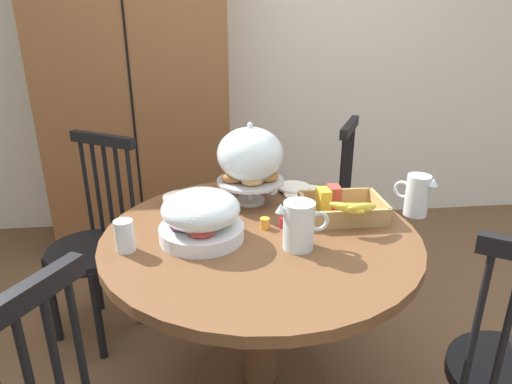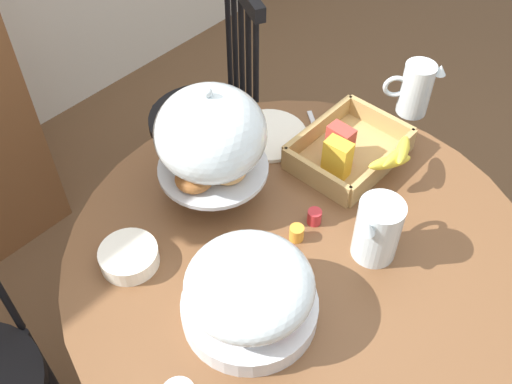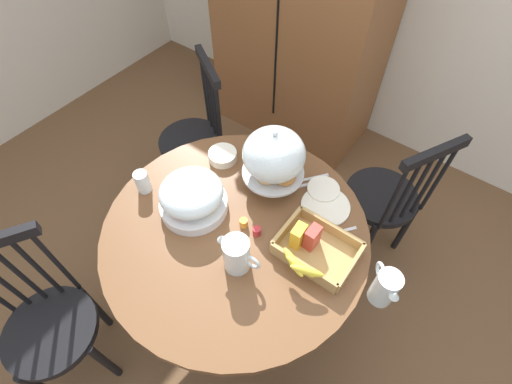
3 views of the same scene
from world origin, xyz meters
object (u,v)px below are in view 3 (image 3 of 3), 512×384
object	(u,v)px
dining_table	(237,253)
orange_juice_pitcher	(237,255)
drinking_glass	(143,182)
fruit_platter_covered	(192,196)
windsor_chair_far_side	(195,140)
pastry_stand_with_dome	(274,157)
milk_pitcher	(384,288)
windsor_chair_facing_door	(384,199)
china_plate_large	(325,206)
cereal_basket	(312,248)
windsor_chair_near_window	(50,325)
china_plate_small	(323,189)
wooden_armoire	(303,2)
cereal_bowl	(223,156)

from	to	relation	value
dining_table	orange_juice_pitcher	xyz separation A→B (m)	(0.11, -0.13, 0.30)
dining_table	drinking_glass	world-z (taller)	drinking_glass
fruit_platter_covered	windsor_chair_far_side	bearing A→B (deg)	135.17
pastry_stand_with_dome	milk_pitcher	size ratio (longest dim) A/B	2.07
windsor_chair_far_side	windsor_chair_facing_door	bearing A→B (deg)	13.73
fruit_platter_covered	china_plate_large	world-z (taller)	fruit_platter_covered
china_plate_large	cereal_basket	bearing A→B (deg)	-73.46
windsor_chair_near_window	china_plate_small	world-z (taller)	windsor_chair_near_window
windsor_chair_facing_door	cereal_basket	distance (m)	0.76
wooden_armoire	orange_juice_pitcher	bearing A→B (deg)	-65.81
wooden_armoire	windsor_chair_facing_door	size ratio (longest dim) A/B	2.01
china_plate_large	cereal_bowl	world-z (taller)	cereal_bowl
orange_juice_pitcher	china_plate_small	xyz separation A→B (m)	(0.09, 0.53, -0.06)
china_plate_large	china_plate_small	size ratio (longest dim) A/B	1.47
windsor_chair_near_window	fruit_platter_covered	world-z (taller)	windsor_chair_near_window
dining_table	china_plate_small	size ratio (longest dim) A/B	7.68
milk_pitcher	dining_table	bearing A→B (deg)	-171.97
windsor_chair_facing_door	dining_table	bearing A→B (deg)	-118.71
dining_table	fruit_platter_covered	world-z (taller)	fruit_platter_covered
china_plate_large	windsor_chair_near_window	bearing A→B (deg)	-123.76
milk_pitcher	cereal_bowl	size ratio (longest dim) A/B	1.19
china_plate_large	cereal_bowl	size ratio (longest dim) A/B	1.57
windsor_chair_near_window	windsor_chair_facing_door	bearing A→B (deg)	59.69
china_plate_small	drinking_glass	size ratio (longest dim) A/B	1.36
windsor_chair_far_side	drinking_glass	size ratio (longest dim) A/B	8.86
china_plate_small	windsor_chair_facing_door	bearing A→B (deg)	58.96
windsor_chair_facing_door	fruit_platter_covered	size ratio (longest dim) A/B	3.25
windsor_chair_far_side	orange_juice_pitcher	xyz separation A→B (m)	(0.84, -0.62, 0.36)
windsor_chair_far_side	cereal_basket	world-z (taller)	windsor_chair_far_side
orange_juice_pitcher	cereal_basket	bearing A→B (deg)	45.91
dining_table	cereal_bowl	world-z (taller)	cereal_bowl
pastry_stand_with_dome	milk_pitcher	world-z (taller)	pastry_stand_with_dome
pastry_stand_with_dome	orange_juice_pitcher	world-z (taller)	pastry_stand_with_dome
dining_table	windsor_chair_facing_door	xyz separation A→B (m)	(0.42, 0.77, -0.06)
drinking_glass	dining_table	bearing A→B (deg)	9.98
cereal_basket	orange_juice_pitcher	bearing A→B (deg)	-134.09
wooden_armoire	drinking_glass	world-z (taller)	wooden_armoire
wooden_armoire	pastry_stand_with_dome	distance (m)	1.29
wooden_armoire	cereal_bowl	bearing A→B (deg)	-75.97
wooden_armoire	windsor_chair_far_side	bearing A→B (deg)	-98.20
windsor_chair_far_side	cereal_basket	size ratio (longest dim) A/B	3.09
milk_pitcher	china_plate_small	xyz separation A→B (m)	(-0.43, 0.31, -0.06)
windsor_chair_far_side	cereal_bowl	size ratio (longest dim) A/B	6.96
windsor_chair_near_window	orange_juice_pitcher	xyz separation A→B (m)	(0.58, 0.62, 0.36)
cereal_bowl	drinking_glass	distance (m)	0.40
china_plate_large	china_plate_small	distance (m)	0.09
fruit_platter_covered	china_plate_small	distance (m)	0.60
dining_table	fruit_platter_covered	bearing A→B (deg)	-173.57
dining_table	windsor_chair_facing_door	bearing A→B (deg)	61.29
cereal_bowl	china_plate_large	bearing A→B (deg)	5.01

